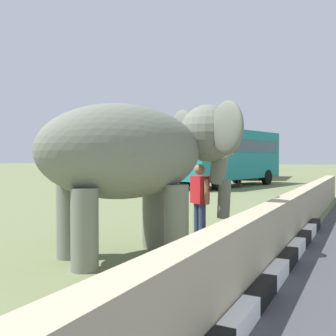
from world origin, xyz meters
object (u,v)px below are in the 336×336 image
object	(u,v)px
person_handler	(200,198)
cow_near	(232,173)
elephant	(141,154)
bus_teal	(229,153)
bus_orange	(252,155)

from	to	relation	value
person_handler	cow_near	size ratio (longest dim) A/B	0.97
elephant	cow_near	size ratio (longest dim) A/B	2.31
elephant	bus_teal	distance (m)	17.89
elephant	cow_near	distance (m)	17.02
elephant	person_handler	bearing A→B (deg)	-18.60
bus_orange	cow_near	size ratio (longest dim) A/B	4.86
elephant	cow_near	bearing A→B (deg)	12.23
person_handler	bus_orange	bearing A→B (deg)	12.67
person_handler	bus_teal	distance (m)	16.56
elephant	bus_teal	bearing A→B (deg)	13.14
elephant	person_handler	world-z (taller)	elephant
bus_teal	bus_orange	world-z (taller)	same
person_handler	bus_orange	xyz separation A→B (m)	(26.16, 5.88, 1.15)
elephant	bus_orange	bearing A→B (deg)	10.95
bus_teal	bus_orange	distance (m)	10.37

